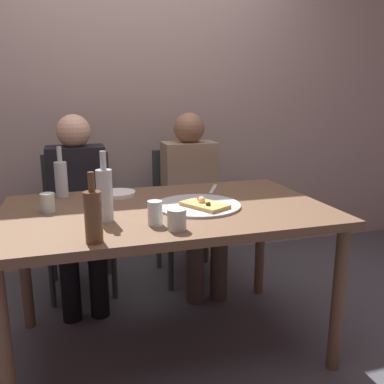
% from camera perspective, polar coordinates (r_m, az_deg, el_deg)
% --- Properties ---
extents(ground_plane, '(8.00, 8.00, 0.00)m').
position_cam_1_polar(ground_plane, '(2.32, -3.24, -20.41)').
color(ground_plane, '#424247').
extents(back_wall, '(6.00, 0.10, 2.60)m').
position_cam_1_polar(back_wall, '(3.17, -9.14, 13.49)').
color(back_wall, gray).
rests_on(back_wall, ground_plane).
extents(dining_table, '(1.55, 0.94, 0.76)m').
position_cam_1_polar(dining_table, '(2.02, -3.49, -4.24)').
color(dining_table, brown).
rests_on(dining_table, ground_plane).
extents(pizza_tray, '(0.42, 0.42, 0.01)m').
position_cam_1_polar(pizza_tray, '(2.01, 0.83, -1.86)').
color(pizza_tray, '#ADADB2').
rests_on(pizza_tray, dining_table).
extents(pizza_slice_last, '(0.22, 0.26, 0.05)m').
position_cam_1_polar(pizza_slice_last, '(1.96, 1.74, -1.73)').
color(pizza_slice_last, tan).
rests_on(pizza_slice_last, pizza_tray).
extents(wine_bottle, '(0.07, 0.07, 0.31)m').
position_cam_1_polar(wine_bottle, '(1.79, -12.04, -0.28)').
color(wine_bottle, '#B2BCC1').
rests_on(wine_bottle, dining_table).
extents(beer_bottle, '(0.07, 0.07, 0.27)m').
position_cam_1_polar(beer_bottle, '(2.28, -17.73, 1.84)').
color(beer_bottle, '#B2BCC1').
rests_on(beer_bottle, dining_table).
extents(water_bottle, '(0.07, 0.07, 0.27)m').
position_cam_1_polar(water_bottle, '(1.55, -13.57, -3.19)').
color(water_bottle, brown).
rests_on(water_bottle, dining_table).
extents(tumbler_near, '(0.06, 0.06, 0.10)m').
position_cam_1_polar(tumbler_near, '(1.73, -5.16, -2.92)').
color(tumbler_near, silver).
rests_on(tumbler_near, dining_table).
extents(tumbler_far, '(0.07, 0.07, 0.09)m').
position_cam_1_polar(tumbler_far, '(2.02, -19.44, -1.40)').
color(tumbler_far, '#B7C6BC').
rests_on(tumbler_far, dining_table).
extents(wine_glass, '(0.08, 0.08, 0.09)m').
position_cam_1_polar(wine_glass, '(1.66, -2.12, -3.84)').
color(wine_glass, '#B7C6BC').
rests_on(wine_glass, dining_table).
extents(plate_stack, '(0.19, 0.19, 0.02)m').
position_cam_1_polar(plate_stack, '(2.25, -10.31, -0.23)').
color(plate_stack, white).
rests_on(plate_stack, dining_table).
extents(table_knife, '(0.12, 0.20, 0.01)m').
position_cam_1_polar(table_knife, '(2.36, 2.98, 0.41)').
color(table_knife, '#B7B7BC').
rests_on(table_knife, dining_table).
extents(chair_left, '(0.44, 0.44, 0.90)m').
position_cam_1_polar(chair_left, '(2.85, -15.45, -2.85)').
color(chair_left, '#2D3833').
rests_on(chair_left, ground_plane).
extents(chair_right, '(0.44, 0.44, 0.90)m').
position_cam_1_polar(chair_right, '(2.96, -0.72, -1.75)').
color(chair_right, '#2D3833').
rests_on(chair_right, ground_plane).
extents(guest_in_sweater, '(0.36, 0.56, 1.17)m').
position_cam_1_polar(guest_in_sweater, '(2.67, -15.52, -1.10)').
color(guest_in_sweater, black).
rests_on(guest_in_sweater, ground_plane).
extents(guest_in_beanie, '(0.36, 0.56, 1.17)m').
position_cam_1_polar(guest_in_beanie, '(2.79, 0.14, -0.00)').
color(guest_in_beanie, '#937A60').
rests_on(guest_in_beanie, ground_plane).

